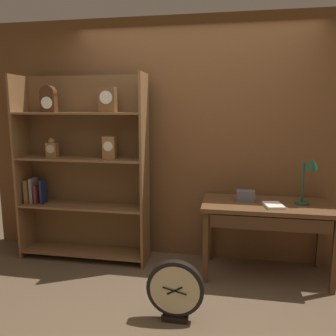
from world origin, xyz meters
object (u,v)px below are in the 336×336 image
at_px(bookshelf, 82,169).
at_px(desk_lamp, 310,172).
at_px(toolbox_small, 245,196).
at_px(open_repair_manual, 273,205).
at_px(round_clock_large, 175,290).
at_px(workbench, 267,213).

relative_size(bookshelf, desk_lamp, 4.20).
height_order(desk_lamp, toolbox_small, desk_lamp).
height_order(open_repair_manual, round_clock_large, open_repair_manual).
relative_size(bookshelf, workbench, 1.61).
height_order(desk_lamp, round_clock_large, desk_lamp).
xyz_separation_m(bookshelf, desk_lamp, (2.32, -0.09, 0.06)).
bearing_deg(toolbox_small, round_clock_large, -120.49).
xyz_separation_m(workbench, toolbox_small, (-0.21, 0.07, 0.14)).
bearing_deg(open_repair_manual, round_clock_large, -146.17).
relative_size(workbench, toolbox_small, 7.02).
xyz_separation_m(toolbox_small, round_clock_large, (-0.56, -0.94, -0.54)).
bearing_deg(open_repair_manual, bookshelf, 163.64).
relative_size(toolbox_small, open_repair_manual, 0.81).
bearing_deg(round_clock_large, desk_lamp, 38.52).
bearing_deg(desk_lamp, workbench, -176.07).
height_order(toolbox_small, open_repair_manual, toolbox_small).
distance_m(bookshelf, open_repair_manual, 2.02).
xyz_separation_m(bookshelf, toolbox_small, (1.74, -0.05, -0.21)).
distance_m(bookshelf, round_clock_large, 1.72).
bearing_deg(desk_lamp, round_clock_large, -141.48).
bearing_deg(round_clock_large, open_repair_manual, 44.35).
bearing_deg(toolbox_small, open_repair_manual, -31.43).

